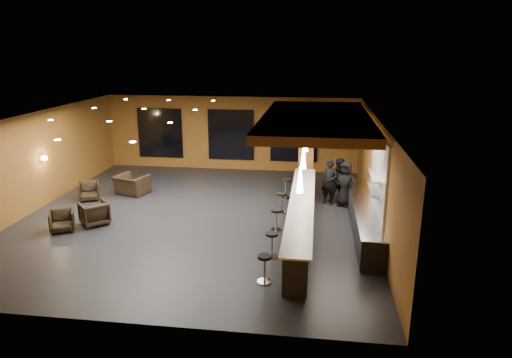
# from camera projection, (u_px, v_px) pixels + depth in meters

# --- Properties ---
(floor) EXTENTS (12.00, 13.00, 0.10)m
(floor) POSITION_uv_depth(u_px,v_px,m) (198.00, 218.00, 16.07)
(floor) COLOR black
(floor) RESTS_ON ground
(ceiling) EXTENTS (12.00, 13.00, 0.10)m
(ceiling) POSITION_uv_depth(u_px,v_px,m) (194.00, 116.00, 15.06)
(ceiling) COLOR black
(wall_back) EXTENTS (12.00, 0.10, 3.50)m
(wall_back) POSITION_uv_depth(u_px,v_px,m) (231.00, 133.00, 21.80)
(wall_back) COLOR brown
(wall_back) RESTS_ON floor
(wall_front) EXTENTS (12.00, 0.10, 3.50)m
(wall_front) POSITION_uv_depth(u_px,v_px,m) (114.00, 250.00, 9.34)
(wall_front) COLOR brown
(wall_front) RESTS_ON floor
(wall_left) EXTENTS (0.10, 13.00, 3.50)m
(wall_left) POSITION_uv_depth(u_px,v_px,m) (32.00, 163.00, 16.34)
(wall_left) COLOR brown
(wall_left) RESTS_ON floor
(wall_right) EXTENTS (0.10, 13.00, 3.50)m
(wall_right) POSITION_uv_depth(u_px,v_px,m) (377.00, 175.00, 14.80)
(wall_right) COLOR brown
(wall_right) RESTS_ON floor
(wood_soffit) EXTENTS (3.60, 8.00, 0.28)m
(wood_soffit) POSITION_uv_depth(u_px,v_px,m) (316.00, 119.00, 15.56)
(wood_soffit) COLOR #945C2B
(wood_soffit) RESTS_ON ceiling
(window_left) EXTENTS (2.20, 0.06, 2.40)m
(window_left) POSITION_uv_depth(u_px,v_px,m) (160.00, 133.00, 22.15)
(window_left) COLOR black
(window_left) RESTS_ON wall_back
(window_center) EXTENTS (2.20, 0.06, 2.40)m
(window_center) POSITION_uv_depth(u_px,v_px,m) (231.00, 135.00, 21.71)
(window_center) COLOR black
(window_center) RESTS_ON wall_back
(window_right) EXTENTS (2.20, 0.06, 2.40)m
(window_right) POSITION_uv_depth(u_px,v_px,m) (294.00, 136.00, 21.33)
(window_right) COLOR black
(window_right) RESTS_ON wall_back
(tile_backsplash) EXTENTS (0.06, 3.20, 2.40)m
(tile_backsplash) POSITION_uv_depth(u_px,v_px,m) (379.00, 175.00, 13.79)
(tile_backsplash) COLOR white
(tile_backsplash) RESTS_ON wall_right
(bar_counter) EXTENTS (0.60, 8.00, 1.00)m
(bar_counter) POSITION_uv_depth(u_px,v_px,m) (301.00, 218.00, 14.50)
(bar_counter) COLOR black
(bar_counter) RESTS_ON floor
(bar_top) EXTENTS (0.78, 8.10, 0.05)m
(bar_top) POSITION_uv_depth(u_px,v_px,m) (302.00, 203.00, 14.36)
(bar_top) COLOR white
(bar_top) RESTS_ON bar_counter
(prep_counter) EXTENTS (0.70, 6.00, 0.86)m
(prep_counter) POSITION_uv_depth(u_px,v_px,m) (364.00, 218.00, 14.74)
(prep_counter) COLOR black
(prep_counter) RESTS_ON floor
(prep_top) EXTENTS (0.72, 6.00, 0.03)m
(prep_top) POSITION_uv_depth(u_px,v_px,m) (365.00, 204.00, 14.62)
(prep_top) COLOR silver
(prep_top) RESTS_ON prep_counter
(wall_shelf_lower) EXTENTS (0.30, 1.50, 0.03)m
(wall_shelf_lower) POSITION_uv_depth(u_px,v_px,m) (374.00, 190.00, 13.73)
(wall_shelf_lower) COLOR silver
(wall_shelf_lower) RESTS_ON wall_right
(wall_shelf_upper) EXTENTS (0.30, 1.50, 0.03)m
(wall_shelf_upper) POSITION_uv_depth(u_px,v_px,m) (375.00, 175.00, 13.60)
(wall_shelf_upper) COLOR silver
(wall_shelf_upper) RESTS_ON wall_right
(column) EXTENTS (0.60, 0.60, 3.50)m
(column) POSITION_uv_depth(u_px,v_px,m) (306.00, 149.00, 18.53)
(column) COLOR #9E5B23
(column) RESTS_ON floor
(wall_sconce) EXTENTS (0.22, 0.22, 0.22)m
(wall_sconce) POSITION_uv_depth(u_px,v_px,m) (44.00, 158.00, 16.78)
(wall_sconce) COLOR #FFE5B2
(wall_sconce) RESTS_ON wall_left
(pendant_0) EXTENTS (0.20, 0.20, 0.70)m
(pendant_0) POSITION_uv_depth(u_px,v_px,m) (300.00, 180.00, 12.08)
(pendant_0) COLOR white
(pendant_0) RESTS_ON wood_soffit
(pendant_1) EXTENTS (0.20, 0.20, 0.70)m
(pendant_1) POSITION_uv_depth(u_px,v_px,m) (303.00, 158.00, 14.46)
(pendant_1) COLOR white
(pendant_1) RESTS_ON wood_soffit
(pendant_2) EXTENTS (0.20, 0.20, 0.70)m
(pendant_2) POSITION_uv_depth(u_px,v_px,m) (306.00, 142.00, 16.84)
(pendant_2) COLOR white
(pendant_2) RESTS_ON wood_soffit
(staff_a) EXTENTS (0.74, 0.62, 1.74)m
(staff_a) POSITION_uv_depth(u_px,v_px,m) (329.00, 182.00, 17.08)
(staff_a) COLOR black
(staff_a) RESTS_ON floor
(staff_b) EXTENTS (0.98, 0.84, 1.73)m
(staff_b) POSITION_uv_depth(u_px,v_px,m) (340.00, 181.00, 17.23)
(staff_b) COLOR black
(staff_b) RESTS_ON floor
(staff_c) EXTENTS (0.98, 0.84, 1.69)m
(staff_c) POSITION_uv_depth(u_px,v_px,m) (345.00, 184.00, 16.88)
(staff_c) COLOR black
(staff_c) RESTS_ON floor
(armchair_a) EXTENTS (1.00, 1.01, 0.69)m
(armchair_a) POSITION_uv_depth(u_px,v_px,m) (62.00, 221.00, 14.71)
(armchair_a) COLOR black
(armchair_a) RESTS_ON floor
(armchair_b) EXTENTS (1.20, 1.20, 0.78)m
(armchair_b) POSITION_uv_depth(u_px,v_px,m) (94.00, 213.00, 15.24)
(armchair_b) COLOR black
(armchair_b) RESTS_ON floor
(armchair_c) EXTENTS (1.02, 1.03, 0.71)m
(armchair_c) POSITION_uv_depth(u_px,v_px,m) (89.00, 191.00, 17.69)
(armchair_c) COLOR black
(armchair_c) RESTS_ON floor
(armchair_d) EXTENTS (1.46, 1.36, 0.78)m
(armchair_d) POSITION_uv_depth(u_px,v_px,m) (132.00, 185.00, 18.38)
(armchair_d) COLOR black
(armchair_d) RESTS_ON floor
(bar_stool_0) EXTENTS (0.37, 0.37, 0.74)m
(bar_stool_0) POSITION_uv_depth(u_px,v_px,m) (264.00, 265.00, 11.45)
(bar_stool_0) COLOR silver
(bar_stool_0) RESTS_ON floor
(bar_stool_1) EXTENTS (0.37, 0.37, 0.73)m
(bar_stool_1) POSITION_uv_depth(u_px,v_px,m) (272.00, 242.00, 12.85)
(bar_stool_1) COLOR silver
(bar_stool_1) RESTS_ON floor
(bar_stool_2) EXTENTS (0.36, 0.36, 0.72)m
(bar_stool_2) POSITION_uv_depth(u_px,v_px,m) (276.00, 217.00, 14.71)
(bar_stool_2) COLOR silver
(bar_stool_2) RESTS_ON floor
(bar_stool_3) EXTENTS (0.38, 0.38, 0.74)m
(bar_stool_3) POSITION_uv_depth(u_px,v_px,m) (281.00, 200.00, 16.28)
(bar_stool_3) COLOR silver
(bar_stool_3) RESTS_ON floor
(bar_stool_4) EXTENTS (0.40, 0.40, 0.79)m
(bar_stool_4) POSITION_uv_depth(u_px,v_px,m) (286.00, 186.00, 17.80)
(bar_stool_4) COLOR silver
(bar_stool_4) RESTS_ON floor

